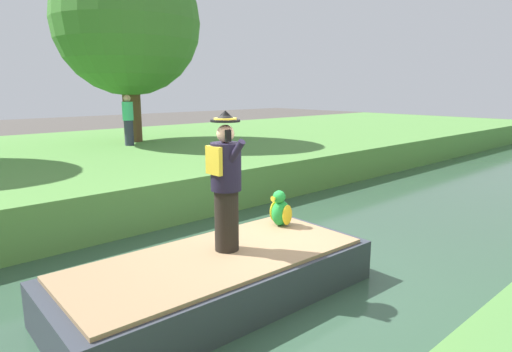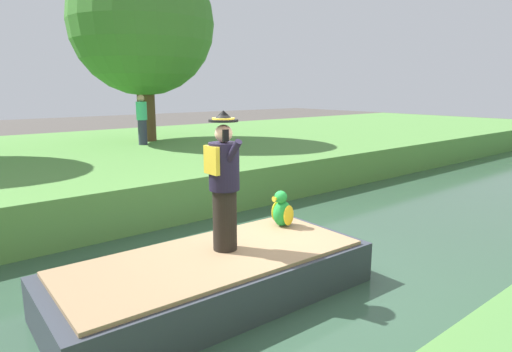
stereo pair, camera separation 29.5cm
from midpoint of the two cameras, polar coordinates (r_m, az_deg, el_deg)
The scene contains 8 objects.
ground_plane at distance 6.56m, azimuth 2.84°, elevation -14.17°, with size 80.00×80.00×0.00m, color #4C4742.
canal_water at distance 6.54m, azimuth 2.85°, elevation -13.77°, with size 6.09×48.00×0.10m, color #33513D.
grass_bank_near at distance 13.98m, azimuth -22.28°, elevation 1.05°, with size 11.58×48.00×1.02m, color #568E42.
boat at distance 5.86m, azimuth -4.03°, elevation -13.11°, with size 1.93×4.25×0.61m.
person_pirate at distance 5.66m, azimuth -2.72°, elevation -0.78°, with size 0.61×0.42×1.85m.
parrot_plush at distance 6.82m, azimuth 4.68°, elevation -4.57°, with size 0.36×0.35×0.57m.
tree_broad at distance 15.72m, azimuth -14.16°, elevation 18.82°, with size 4.77×4.77×6.31m.
person_bystander at distance 14.54m, azimuth -14.16°, elevation 7.19°, with size 0.34×0.34×1.60m.
Camera 2 is at (4.45, -3.88, 2.84)m, focal length 30.52 mm.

